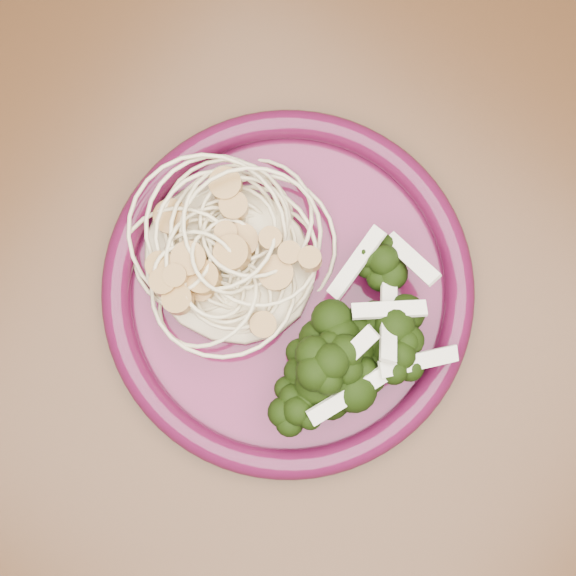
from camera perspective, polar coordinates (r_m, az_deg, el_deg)
The scene contains 6 objects.
dining_table at distance 0.69m, azimuth 2.09°, elevation -8.98°, with size 1.20×0.80×0.75m.
dinner_plate at distance 0.59m, azimuth 0.00°, elevation -0.13°, with size 0.33×0.33×0.02m.
spaghetti_pile at distance 0.58m, azimuth -4.29°, elevation 2.00°, with size 0.13×0.12×0.03m, color beige.
scallop_cluster at distance 0.55m, azimuth -4.57°, elevation 2.64°, with size 0.12×0.12×0.04m, color #AB7D3D, non-canonical shape.
broccoli_pile at distance 0.57m, azimuth 5.42°, elevation -2.31°, with size 0.10×0.16×0.06m, color black.
onion_garnish at distance 0.53m, azimuth 5.76°, elevation -1.94°, with size 0.07×0.10×0.06m, color white, non-canonical shape.
Camera 1 is at (-0.03, -0.01, 1.35)m, focal length 50.00 mm.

